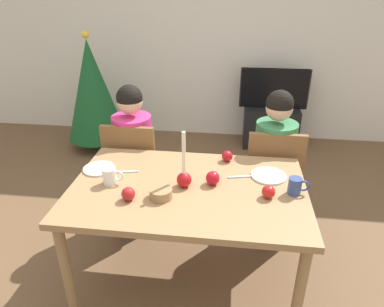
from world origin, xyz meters
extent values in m
plane|color=brown|center=(0.00, 0.00, 0.00)|extent=(7.68, 7.68, 0.00)
cube|color=silver|center=(0.00, 2.60, 1.30)|extent=(6.40, 0.10, 2.60)
cube|color=#99754C|center=(0.00, 0.00, 0.73)|extent=(1.40, 0.90, 0.04)
cylinder|color=#99754C|center=(-0.64, -0.39, 0.35)|extent=(0.06, 0.06, 0.71)
cylinder|color=#99754C|center=(0.64, -0.39, 0.35)|extent=(0.06, 0.06, 0.71)
cylinder|color=#99754C|center=(-0.64, 0.39, 0.35)|extent=(0.06, 0.06, 0.71)
cylinder|color=#99754C|center=(0.64, 0.39, 0.35)|extent=(0.06, 0.06, 0.71)
cube|color=brown|center=(-0.52, 0.69, 0.43)|extent=(0.40, 0.40, 0.04)
cube|color=brown|center=(-0.52, 0.51, 0.68)|extent=(0.40, 0.04, 0.45)
cylinder|color=brown|center=(-0.35, 0.86, 0.21)|extent=(0.04, 0.04, 0.41)
cylinder|color=brown|center=(-0.69, 0.86, 0.21)|extent=(0.04, 0.04, 0.41)
cylinder|color=brown|center=(-0.35, 0.52, 0.21)|extent=(0.04, 0.04, 0.41)
cylinder|color=brown|center=(-0.69, 0.52, 0.21)|extent=(0.04, 0.04, 0.41)
cube|color=brown|center=(0.56, 0.69, 0.43)|extent=(0.40, 0.40, 0.04)
cube|color=brown|center=(0.56, 0.51, 0.68)|extent=(0.40, 0.04, 0.45)
cylinder|color=brown|center=(0.73, 0.86, 0.21)|extent=(0.04, 0.04, 0.41)
cylinder|color=brown|center=(0.39, 0.86, 0.21)|extent=(0.04, 0.04, 0.41)
cylinder|color=brown|center=(0.73, 0.52, 0.21)|extent=(0.04, 0.04, 0.41)
cylinder|color=brown|center=(0.39, 0.52, 0.21)|extent=(0.04, 0.04, 0.41)
cube|color=#33384C|center=(-0.52, 0.64, 0.23)|extent=(0.28, 0.28, 0.45)
cylinder|color=#D1337A|center=(-0.52, 0.64, 0.69)|extent=(0.30, 0.30, 0.48)
sphere|color=tan|center=(-0.52, 0.64, 1.04)|extent=(0.19, 0.19, 0.19)
sphere|color=black|center=(-0.52, 0.64, 1.07)|extent=(0.19, 0.19, 0.19)
cube|color=#33384C|center=(0.56, 0.64, 0.23)|extent=(0.28, 0.28, 0.45)
cylinder|color=#387A4C|center=(0.56, 0.64, 0.69)|extent=(0.30, 0.30, 0.48)
sphere|color=tan|center=(0.56, 0.64, 1.04)|extent=(0.19, 0.19, 0.19)
sphere|color=black|center=(0.56, 0.64, 1.07)|extent=(0.19, 0.19, 0.19)
cube|color=black|center=(0.70, 2.30, 0.24)|extent=(0.64, 0.40, 0.48)
cube|color=black|center=(0.70, 2.30, 0.71)|extent=(0.79, 0.04, 0.46)
cube|color=black|center=(0.70, 2.30, 0.71)|extent=(0.76, 0.05, 0.46)
cylinder|color=brown|center=(-1.37, 1.97, 0.07)|extent=(0.08, 0.08, 0.14)
cone|color=#195628|center=(-1.37, 1.97, 0.71)|extent=(0.67, 0.67, 1.14)
sphere|color=yellow|center=(-1.37, 1.97, 1.32)|extent=(0.08, 0.08, 0.08)
sphere|color=red|center=(-0.02, 0.00, 0.80)|extent=(0.09, 0.09, 0.09)
cylinder|color=#EFE5C6|center=(-0.02, 0.00, 0.97)|extent=(0.02, 0.02, 0.26)
cylinder|color=white|center=(-0.60, 0.13, 0.76)|extent=(0.20, 0.20, 0.01)
cylinder|color=silver|center=(0.49, 0.18, 0.76)|extent=(0.22, 0.22, 0.01)
cylinder|color=white|center=(-0.47, -0.02, 0.80)|extent=(0.08, 0.08, 0.10)
torus|color=white|center=(-0.42, -0.02, 0.81)|extent=(0.07, 0.01, 0.07)
cylinder|color=#33477F|center=(0.62, 0.00, 0.80)|extent=(0.08, 0.08, 0.10)
torus|color=#33477F|center=(0.67, 0.00, 0.81)|extent=(0.07, 0.01, 0.07)
cube|color=silver|center=(-0.42, 0.12, 0.75)|extent=(0.18, 0.05, 0.01)
cube|color=silver|center=(0.32, 0.15, 0.75)|extent=(0.18, 0.05, 0.01)
cylinder|color=#99754C|center=(-0.13, -0.13, 0.78)|extent=(0.13, 0.13, 0.06)
sphere|color=red|center=(0.47, -0.06, 0.79)|extent=(0.08, 0.08, 0.08)
sphere|color=red|center=(0.14, 0.04, 0.79)|extent=(0.08, 0.08, 0.08)
sphere|color=#B0131C|center=(0.22, 0.36, 0.79)|extent=(0.07, 0.07, 0.07)
sphere|color=red|center=(-0.31, -0.18, 0.79)|extent=(0.08, 0.08, 0.08)
camera|label=1|loc=(0.25, -1.76, 1.87)|focal=32.90mm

